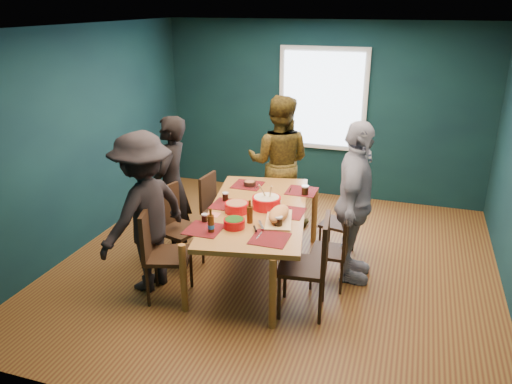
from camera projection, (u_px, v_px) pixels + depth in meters
room at (285, 148)px, 5.70m from camera, size 5.01×5.01×2.71m
dining_table at (257, 215)px, 5.54m from camera, size 1.42×2.25×0.79m
chair_left_far at (215, 203)px, 6.42m from camera, size 0.44×0.44×0.88m
chair_left_mid at (173, 221)px, 5.79m from camera, size 0.54×0.54×0.96m
chair_left_near at (159, 247)px, 5.12m from camera, size 0.56×0.56×1.00m
chair_right_far at (344, 219)px, 6.02m from camera, size 0.44×0.44×0.83m
chair_right_mid at (337, 245)px, 5.35m from camera, size 0.39×0.39×0.84m
chair_right_near at (313, 259)px, 4.85m from camera, size 0.51×0.51×1.03m
person_far_left at (172, 185)px, 6.05m from camera, size 0.47×0.66×1.70m
person_back at (279, 162)px, 6.74m from camera, size 0.94×0.76×1.81m
person_right at (355, 203)px, 5.37m from camera, size 0.49×1.08×1.81m
person_near_left at (144, 213)px, 5.22m from camera, size 0.94×1.26×1.74m
bowl_salad at (237, 207)px, 5.41m from camera, size 0.26×0.26×0.11m
bowl_dumpling at (266, 202)px, 5.51m from camera, size 0.32×0.32×0.30m
bowl_herbs at (234, 223)px, 5.04m from camera, size 0.22×0.22×0.10m
cutting_board at (279, 215)px, 5.19m from camera, size 0.38×0.67×0.14m
small_bowl at (250, 183)px, 6.18m from camera, size 0.15×0.15×0.06m
beer_bottle_a at (211, 224)px, 4.93m from camera, size 0.07×0.07×0.25m
beer_bottle_b at (250, 214)px, 5.14m from camera, size 0.06×0.06×0.25m
cola_glass_a at (205, 218)px, 5.17m from camera, size 0.06×0.06×0.09m
cola_glass_b at (279, 221)px, 5.04m from camera, size 0.08×0.08×0.12m
cola_glass_c at (305, 190)px, 5.89m from camera, size 0.08×0.08×0.12m
cola_glass_d at (225, 196)px, 5.72m from camera, size 0.07×0.07×0.10m
napkin_a at (293, 211)px, 5.46m from camera, size 0.13×0.13×0.00m
napkin_b at (213, 215)px, 5.35m from camera, size 0.14×0.14×0.00m
napkin_c at (272, 239)px, 4.82m from camera, size 0.20×0.20×0.00m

